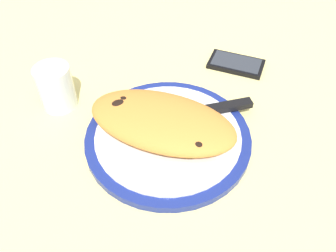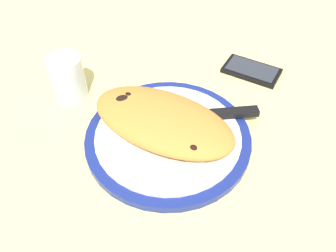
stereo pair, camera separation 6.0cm
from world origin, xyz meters
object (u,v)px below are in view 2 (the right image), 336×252
Objects in this scene: fork at (171,162)px; smartphone at (252,70)px; plate at (168,137)px; calzone at (162,120)px; water_glass at (68,80)px; knife at (220,114)px.

smartphone is (10.85, 30.04, -1.39)cm from fork.
smartphone is (12.89, 23.88, -0.28)cm from plate.
calzone is 27.31cm from smartphone.
water_glass reaches higher than smartphone.
calzone is at bearing 115.05° from fork.
plate is 1.80× the size of fork.
calzone is at bearing -147.75° from knife.
fork is 0.81× the size of knife.
water_glass reaches higher than calzone.
water_glass is at bearing 178.90° from knife.
calzone is (-1.19, 0.75, 3.27)cm from plate.
calzone is 22.23cm from water_glass.
calzone reaches higher than smartphone.
plate is 27.14cm from smartphone.
smartphone is (14.08, 23.13, -3.55)cm from calzone.
smartphone is at bearing 74.80° from knife.
knife is at bearing 32.25° from calzone.
fork is at bearing -115.68° from knife.
knife is at bearing 39.14° from plate.
smartphone is 39.17cm from water_glass.
plate is 6.58cm from fork.
water_glass is (-21.25, 6.52, -0.31)cm from calzone.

